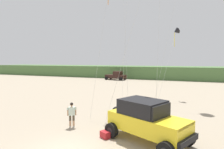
{
  "coord_description": "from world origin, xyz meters",
  "views": [
    {
      "loc": [
        5.23,
        -7.31,
        4.43
      ],
      "look_at": [
        0.75,
        4.09,
        3.53
      ],
      "focal_mm": 30.77,
      "sensor_mm": 36.0,
      "label": 1
    }
  ],
  "objects_px": {
    "person_watching": "(72,113)",
    "cooler_box": "(105,135)",
    "distant_pickup": "(116,76)",
    "kite_purple_stunt": "(176,32)",
    "jeep": "(146,120)"
  },
  "relations": [
    {
      "from": "person_watching",
      "to": "cooler_box",
      "type": "xyz_separation_m",
      "value": [
        2.75,
        -0.81,
        -0.75
      ]
    },
    {
      "from": "person_watching",
      "to": "distant_pickup",
      "type": "relative_size",
      "value": 0.35
    },
    {
      "from": "distant_pickup",
      "to": "cooler_box",
      "type": "bearing_deg",
      "value": -70.86
    },
    {
      "from": "person_watching",
      "to": "kite_purple_stunt",
      "type": "relative_size",
      "value": 0.2
    },
    {
      "from": "jeep",
      "to": "cooler_box",
      "type": "height_order",
      "value": "jeep"
    },
    {
      "from": "kite_purple_stunt",
      "to": "cooler_box",
      "type": "bearing_deg",
      "value": -101.73
    },
    {
      "from": "person_watching",
      "to": "kite_purple_stunt",
      "type": "xyz_separation_m",
      "value": [
        5.67,
        13.26,
        6.85
      ]
    },
    {
      "from": "jeep",
      "to": "person_watching",
      "type": "bearing_deg",
      "value": 175.85
    },
    {
      "from": "distant_pickup",
      "to": "kite_purple_stunt",
      "type": "bearing_deg",
      "value": -51.14
    },
    {
      "from": "person_watching",
      "to": "cooler_box",
      "type": "height_order",
      "value": "person_watching"
    },
    {
      "from": "cooler_box",
      "to": "distant_pickup",
      "type": "distance_m",
      "value": 32.91
    },
    {
      "from": "cooler_box",
      "to": "distant_pickup",
      "type": "height_order",
      "value": "distant_pickup"
    },
    {
      "from": "person_watching",
      "to": "cooler_box",
      "type": "relative_size",
      "value": 2.98
    },
    {
      "from": "jeep",
      "to": "person_watching",
      "type": "relative_size",
      "value": 3.0
    },
    {
      "from": "person_watching",
      "to": "cooler_box",
      "type": "bearing_deg",
      "value": -16.42
    }
  ]
}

